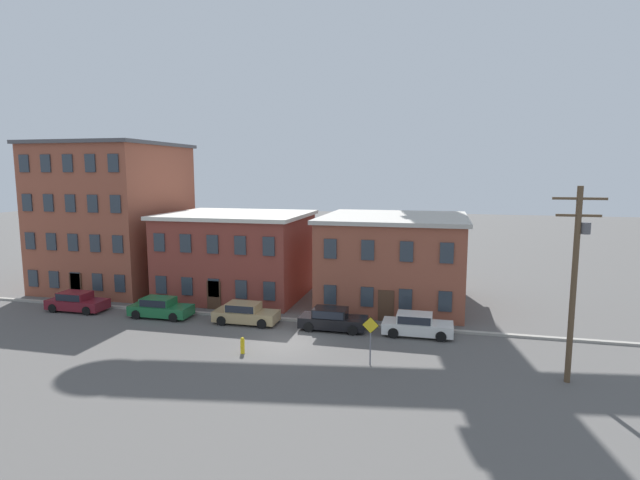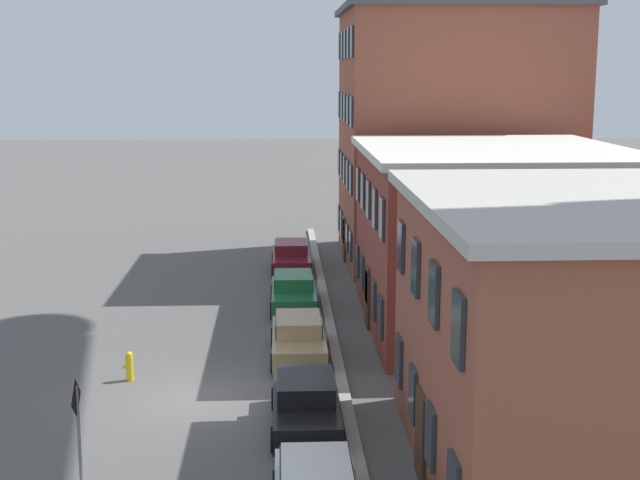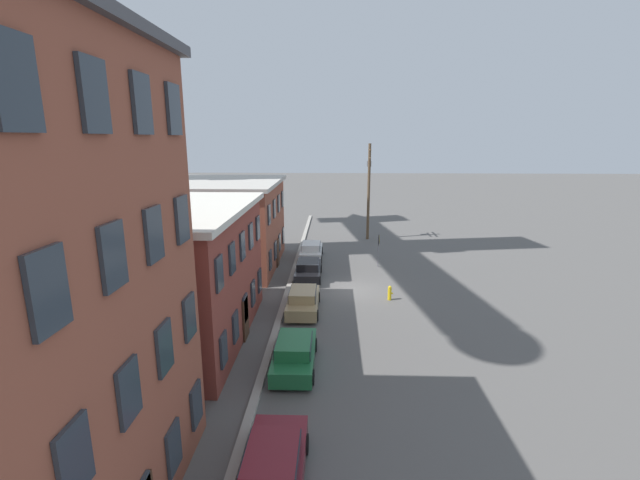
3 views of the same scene
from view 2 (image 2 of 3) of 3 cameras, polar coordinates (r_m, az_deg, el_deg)
name	(u,v)px [view 2 (image 2 of 3)]	position (r m, az deg, el deg)	size (l,w,h in m)	color
ground_plane	(195,400)	(27.51, -7.99, -10.08)	(200.00, 200.00, 0.00)	#565451
kerb_strip	(344,395)	(27.42, 1.55, -9.86)	(56.00, 0.36, 0.16)	#9E998E
apartment_corner	(452,135)	(46.15, 8.45, 6.64)	(10.74, 11.38, 12.86)	brown
apartment_midblock	(490,237)	(34.56, 10.84, 0.18)	(11.54, 9.77, 6.93)	brown
car_maroon	(291,256)	(43.78, -1.86, -1.01)	(4.40, 1.92, 1.43)	maroon
car_green	(293,291)	(36.99, -1.71, -3.25)	(4.40, 1.92, 1.43)	#1E6638
car_tan	(299,337)	(30.76, -1.38, -6.21)	(4.40, 1.92, 1.43)	tan
car_black	(306,402)	(25.01, -0.92, -10.32)	(4.40, 1.92, 1.43)	black
caution_sign	(77,415)	(22.09, -15.28, -10.77)	(0.94, 0.08, 2.69)	slate
fire_hydrant	(129,366)	(29.31, -12.10, -7.88)	(0.24, 0.34, 0.96)	yellow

